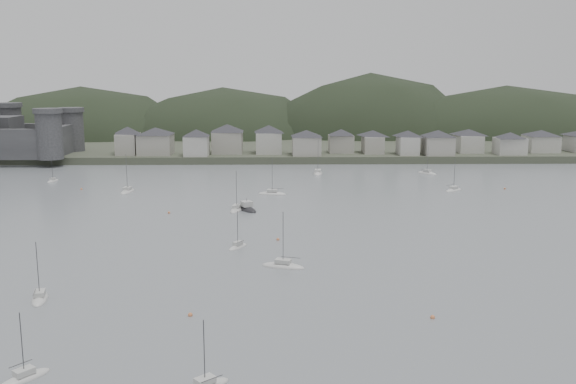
{
  "coord_description": "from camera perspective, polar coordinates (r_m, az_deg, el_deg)",
  "views": [
    {
      "loc": [
        -3.41,
        -81.85,
        34.65
      ],
      "look_at": [
        0.0,
        75.0,
        6.0
      ],
      "focal_mm": 39.04,
      "sensor_mm": 36.0,
      "label": 1
    }
  ],
  "objects": [
    {
      "name": "ground",
      "position": [
        88.95,
        1.08,
        -12.58
      ],
      "size": [
        900.0,
        900.0,
        0.0
      ],
      "primitive_type": "plane",
      "color": "slate",
      "rests_on": "ground"
    },
    {
      "name": "far_shore_land",
      "position": [
        378.32,
        -0.73,
        5.32
      ],
      "size": [
        900.0,
        250.0,
        3.0
      ],
      "primitive_type": "cube",
      "color": "#383D2D",
      "rests_on": "ground"
    },
    {
      "name": "forested_ridge",
      "position": [
        354.34,
        0.1,
        2.9
      ],
      "size": [
        851.55,
        103.94,
        102.57
      ],
      "color": "black",
      "rests_on": "ground"
    },
    {
      "name": "waterfront_town",
      "position": [
        271.88,
        10.25,
        4.7
      ],
      "size": [
        451.48,
        28.46,
        12.92
      ],
      "color": "#99988C",
      "rests_on": "far_shore_land"
    },
    {
      "name": "moored_fleet",
      "position": [
        152.17,
        -1.97,
        -2.75
      ],
      "size": [
        227.82,
        168.4,
        13.56
      ],
      "color": "beige",
      "rests_on": "ground"
    },
    {
      "name": "motor_launch_far",
      "position": [
        166.91,
        -3.78,
        -1.56
      ],
      "size": [
        7.27,
        9.54,
        4.15
      ],
      "rotation": [
        0.0,
        0.0,
        3.65
      ],
      "color": "black",
      "rests_on": "ground"
    },
    {
      "name": "mooring_buoys",
      "position": [
        140.71,
        -0.48,
        -3.84
      ],
      "size": [
        144.46,
        109.92,
        0.7
      ],
      "color": "#CD7444",
      "rests_on": "ground"
    }
  ]
}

